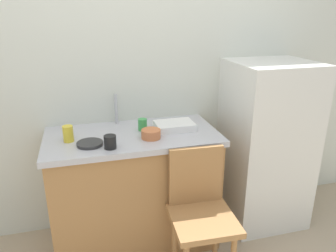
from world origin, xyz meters
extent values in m
cube|color=silver|center=(0.00, 1.00, 1.21)|extent=(4.80, 0.10, 2.42)
cube|color=#A87542|center=(-0.06, 0.65, 0.43)|extent=(1.17, 0.60, 0.85)
cube|color=#B7B7BC|center=(-0.06, 0.65, 0.87)|extent=(1.21, 0.64, 0.04)
cylinder|color=#B7B7BC|center=(-0.14, 0.90, 1.01)|extent=(0.02, 0.02, 0.23)
cube|color=silver|center=(1.03, 0.66, 0.68)|extent=(0.62, 0.58, 1.35)
cylinder|color=#A87542|center=(0.14, 0.27, 0.23)|extent=(0.04, 0.04, 0.45)
cylinder|color=#A87542|center=(0.44, 0.26, 0.23)|extent=(0.04, 0.04, 0.45)
cube|color=#A87542|center=(0.28, 0.11, 0.47)|extent=(0.42, 0.42, 0.04)
cube|color=#A87542|center=(0.29, 0.30, 0.69)|extent=(0.36, 0.05, 0.40)
cube|color=white|center=(0.25, 0.66, 0.92)|extent=(0.28, 0.20, 0.05)
cylinder|color=#C67042|center=(0.05, 0.53, 0.92)|extent=(0.13, 0.13, 0.06)
cylinder|color=#2D2D2D|center=(-0.36, 0.52, 0.90)|extent=(0.17, 0.17, 0.02)
cylinder|color=green|center=(0.02, 0.70, 0.93)|extent=(0.06, 0.06, 0.09)
cylinder|color=black|center=(-0.24, 0.43, 0.93)|extent=(0.08, 0.08, 0.09)
cylinder|color=yellow|center=(-0.49, 0.62, 0.95)|extent=(0.07, 0.07, 0.11)
camera|label=1|loc=(-0.39, -1.49, 1.73)|focal=34.81mm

